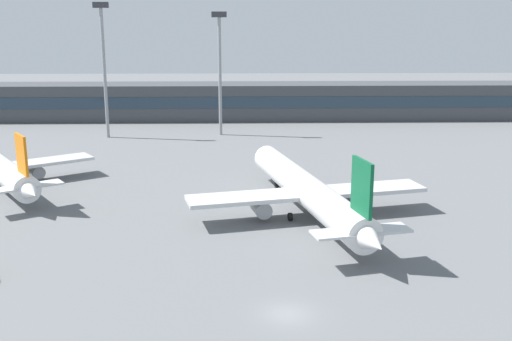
{
  "coord_description": "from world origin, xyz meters",
  "views": [
    {
      "loc": [
        -3.98,
        -49.05,
        25.14
      ],
      "look_at": [
        -1.76,
        40.0,
        3.0
      ],
      "focal_mm": 43.16,
      "sensor_mm": 36.0,
      "label": 1
    }
  ],
  "objects": [
    {
      "name": "airplane_near",
      "position": [
        4.35,
        28.35,
        3.42
      ],
      "size": [
        31.74,
        44.82,
        11.21
      ],
      "color": "silver",
      "rests_on": "ground_plane"
    },
    {
      "name": "terminal_building",
      "position": [
        0.0,
        107.25,
        4.5
      ],
      "size": [
        143.73,
        12.13,
        9.0
      ],
      "color": "#3F4247",
      "rests_on": "ground_plane"
    },
    {
      "name": "floodlight_tower_east",
      "position": [
        -32.76,
        82.78,
        16.24
      ],
      "size": [
        3.2,
        0.8,
        28.36
      ],
      "color": "gray",
      "rests_on": "ground_plane"
    },
    {
      "name": "floodlight_tower_west",
      "position": [
        -8.46,
        85.26,
        15.26
      ],
      "size": [
        3.2,
        0.8,
        26.46
      ],
      "color": "gray",
      "rests_on": "ground_plane"
    },
    {
      "name": "ground_plane",
      "position": [
        0.0,
        40.0,
        0.0
      ],
      "size": [
        400.0,
        400.0,
        0.0
      ],
      "primitive_type": "plane",
      "color": "slate"
    }
  ]
}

